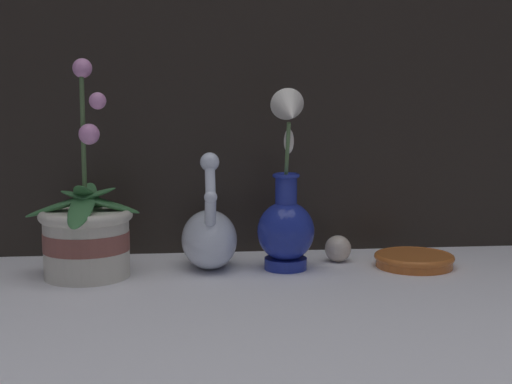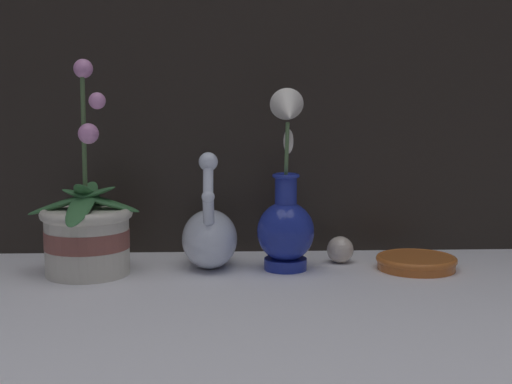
{
  "view_description": "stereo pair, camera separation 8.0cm",
  "coord_description": "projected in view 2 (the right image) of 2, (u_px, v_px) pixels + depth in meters",
  "views": [
    {
      "loc": [
        -0.15,
        -1.13,
        0.31
      ],
      "look_at": [
        -0.01,
        0.15,
        0.14
      ],
      "focal_mm": 50.0,
      "sensor_mm": 36.0,
      "label": 1
    },
    {
      "loc": [
        -0.07,
        -1.14,
        0.31
      ],
      "look_at": [
        -0.01,
        0.15,
        0.14
      ],
      "focal_mm": 50.0,
      "sensor_mm": 36.0,
      "label": 2
    }
  ],
  "objects": [
    {
      "name": "swan_figurine",
      "position": [
        210.0,
        235.0,
        1.32
      ],
      "size": [
        0.1,
        0.18,
        0.22
      ],
      "color": "silver",
      "rests_on": "ground_plane"
    },
    {
      "name": "blue_vase",
      "position": [
        286.0,
        214.0,
        1.29
      ],
      "size": [
        0.1,
        0.13,
        0.33
      ],
      "color": "navy",
      "rests_on": "ground_plane"
    },
    {
      "name": "glass_sphere",
      "position": [
        340.0,
        250.0,
        1.36
      ],
      "size": [
        0.05,
        0.05,
        0.05
      ],
      "color": "beige",
      "rests_on": "ground_plane"
    },
    {
      "name": "orchid_potted_plant",
      "position": [
        87.0,
        231.0,
        1.26
      ],
      "size": [
        0.2,
        0.21,
        0.38
      ],
      "color": "beige",
      "rests_on": "ground_plane"
    },
    {
      "name": "ground_plane",
      "position": [
        268.0,
        289.0,
        1.17
      ],
      "size": [
        2.8,
        2.8,
        0.0
      ],
      "primitive_type": "plane",
      "color": "white"
    },
    {
      "name": "amber_dish",
      "position": [
        416.0,
        262.0,
        1.31
      ],
      "size": [
        0.15,
        0.15,
        0.02
      ],
      "color": "#C66628",
      "rests_on": "ground_plane"
    }
  ]
}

